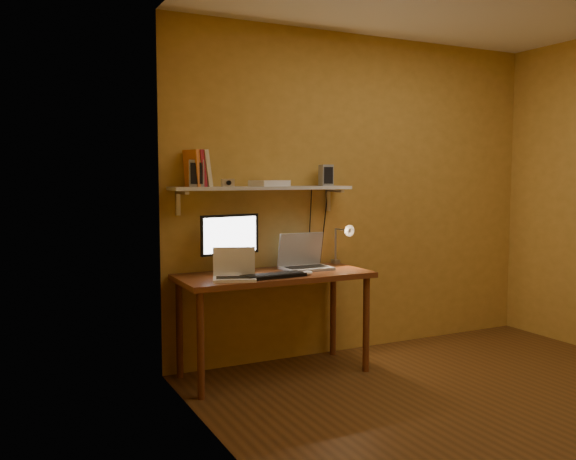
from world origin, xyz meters
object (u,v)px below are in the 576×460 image
monitor (230,240)px  shelf_camera (228,183)px  mouse (307,273)px  speaker_left (197,173)px  netbook (234,271)px  desk_lamp (343,239)px  wall_shelf (263,189)px  speaker_right (326,175)px  desk (274,285)px  router (269,183)px  keyboard (274,276)px  laptop (304,259)px

monitor → shelf_camera: bearing=-156.5°
mouse → speaker_left: speaker_left is taller
monitor → speaker_left: 0.54m
netbook → desk_lamp: bearing=33.7°
wall_shelf → speaker_right: 0.55m
desk → router: size_ratio=5.21×
keyboard → router: bearing=65.9°
monitor → laptop: (0.57, -0.06, -0.17)m
mouse → router: size_ratio=0.34×
monitor → mouse: monitor is taller
shelf_camera → keyboard: bearing=-54.8°
desk → wall_shelf: bearing=90.0°
keyboard → desk_lamp: bearing=18.0°
monitor → shelf_camera: (-0.02, -0.01, 0.41)m
desk → keyboard: bearing=-116.2°
laptop → keyboard: size_ratio=0.81×
desk → monitor: monitor is taller
router → laptop: bearing=-23.9°
wall_shelf → netbook: size_ratio=4.12×
desk → netbook: netbook is taller
shelf_camera → wall_shelf: bearing=10.0°
desk_lamp → shelf_camera: bearing=179.1°
router → desk_lamp: bearing=-6.7°
router → desk: bearing=-105.5°
wall_shelf → mouse: bearing=-66.4°
desk_lamp → router: bearing=173.3°
wall_shelf → desk: bearing=-90.0°
monitor → netbook: monitor is taller
wall_shelf → monitor: (-0.28, -0.04, -0.37)m
wall_shelf → mouse: wall_shelf is taller
monitor → wall_shelf: bearing=-1.8°
monitor → speaker_right: 0.95m
keyboard → shelf_camera: 0.74m
mouse → shelf_camera: size_ratio=0.97×
keyboard → desk_lamp: desk_lamp is taller
laptop → netbook: size_ratio=1.08×
wall_shelf → speaker_right: bearing=0.6°
desk_lamp → mouse: bearing=-147.2°
desk → speaker_left: speaker_left is taller
keyboard → mouse: size_ratio=4.90×
netbook → router: router is taller
speaker_right → wall_shelf: bearing=-173.4°
wall_shelf → speaker_left: bearing=-179.4°
desk → wall_shelf: size_ratio=1.00×
mouse → speaker_left: 1.05m
speaker_left → speaker_right: bearing=18.9°
desk_lamp → router: (-0.61, 0.07, 0.44)m
wall_shelf → shelf_camera: shelf_camera is taller
keyboard → wall_shelf: bearing=73.7°
speaker_left → laptop: bearing=11.5°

